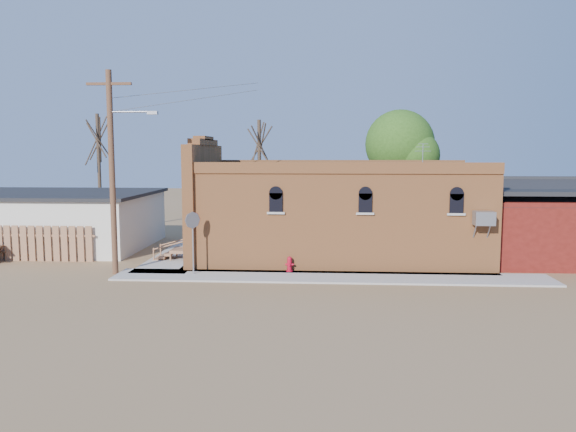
# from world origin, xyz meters

# --- Properties ---
(ground) EXTENTS (120.00, 120.00, 0.00)m
(ground) POSITION_xyz_m (0.00, 0.00, 0.00)
(ground) COLOR olive
(ground) RESTS_ON ground
(sidewalk_south) EXTENTS (19.00, 2.20, 0.08)m
(sidewalk_south) POSITION_xyz_m (1.50, 0.90, 0.04)
(sidewalk_south) COLOR #9E9991
(sidewalk_south) RESTS_ON ground
(sidewalk_west) EXTENTS (2.60, 10.00, 0.08)m
(sidewalk_west) POSITION_xyz_m (-6.30, 6.00, 0.04)
(sidewalk_west) COLOR #9E9991
(sidewalk_west) RESTS_ON ground
(brick_bar) EXTENTS (16.40, 7.97, 6.30)m
(brick_bar) POSITION_xyz_m (1.64, 5.49, 2.34)
(brick_bar) COLOR #CC763E
(brick_bar) RESTS_ON ground
(red_shed) EXTENTS (5.40, 6.40, 4.30)m
(red_shed) POSITION_xyz_m (11.50, 5.50, 2.27)
(red_shed) COLOR #50120D
(red_shed) RESTS_ON ground
(wood_fence) EXTENTS (5.20, 0.10, 1.80)m
(wood_fence) POSITION_xyz_m (-12.80, 3.80, 0.90)
(wood_fence) COLOR #975F44
(wood_fence) RESTS_ON ground
(utility_pole) EXTENTS (3.12, 0.26, 9.00)m
(utility_pole) POSITION_xyz_m (-8.14, 1.20, 4.77)
(utility_pole) COLOR #472B1C
(utility_pole) RESTS_ON ground
(tree_bare_near) EXTENTS (2.80, 2.80, 7.65)m
(tree_bare_near) POSITION_xyz_m (-3.00, 13.00, 5.96)
(tree_bare_near) COLOR #4E3D2C
(tree_bare_near) RESTS_ON ground
(tree_bare_far) EXTENTS (2.80, 2.80, 8.16)m
(tree_bare_far) POSITION_xyz_m (-14.00, 14.00, 6.36)
(tree_bare_far) COLOR #4E3D2C
(tree_bare_far) RESTS_ON ground
(tree_leafy) EXTENTS (4.40, 4.40, 8.15)m
(tree_leafy) POSITION_xyz_m (6.00, 13.50, 5.93)
(tree_leafy) COLOR #4E3D2C
(tree_leafy) RESTS_ON ground
(fire_hydrant) EXTENTS (0.38, 0.34, 0.69)m
(fire_hydrant) POSITION_xyz_m (-0.37, 1.80, 0.42)
(fire_hydrant) COLOR #A3091E
(fire_hydrant) RESTS_ON sidewalk_south
(stop_sign) EXTENTS (0.56, 0.60, 2.78)m
(stop_sign) POSITION_xyz_m (-4.60, 1.07, 2.21)
(stop_sign) COLOR gray
(stop_sign) RESTS_ON sidewalk_south
(trash_barrel) EXTENTS (0.47, 0.47, 0.72)m
(trash_barrel) POSITION_xyz_m (-5.30, 2.92, 0.44)
(trash_barrel) COLOR navy
(trash_barrel) RESTS_ON sidewalk_west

